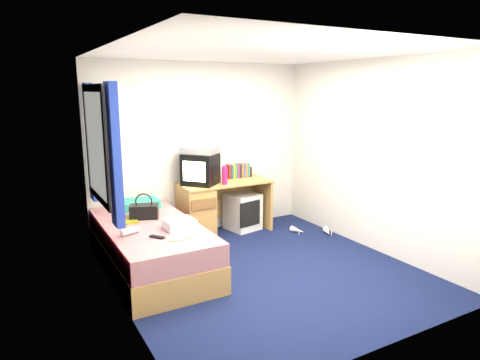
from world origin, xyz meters
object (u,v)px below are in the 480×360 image
water_bottle (130,231)px  vcr (200,150)px  desk (207,208)px  white_heels (313,231)px  crt_tv (200,169)px  aerosol_can (216,175)px  picture_frame (250,171)px  colour_swatch_fan (179,239)px  pillow (138,204)px  pink_water_bottle (225,176)px  towel (180,224)px  remote_control (157,237)px  magazine (128,221)px  handbag (144,211)px  storage_cube (243,211)px  bed (151,247)px

water_bottle → vcr: bearing=38.4°
desk → white_heels: size_ratio=2.60×
crt_tv → aerosol_can: crt_tv is taller
picture_frame → colour_swatch_fan: (-1.75, -1.56, -0.27)m
pillow → pink_water_bottle: 1.21m
towel → colour_swatch_fan: bearing=-112.9°
remote_control → white_heels: 2.58m
crt_tv → colour_swatch_fan: bearing=-73.1°
pink_water_bottle → aerosol_can: size_ratio=1.38×
desk → magazine: (-1.24, -0.52, 0.14)m
pillow → remote_control: bearing=-97.2°
desk → vcr: (-0.08, 0.00, 0.81)m
aerosol_can → handbag: aerosol_can is taller
desk → aerosol_can: 0.47m
storage_cube → picture_frame: 0.62m
desk → remote_control: 1.67m
pink_water_bottle → white_heels: bearing=-24.2°
bed → towel: size_ratio=6.42×
pillow → vcr: bearing=2.9°
picture_frame → magazine: picture_frame is taller
towel → white_heels: towel is taller
storage_cube → remote_control: 2.13m
towel → remote_control: towel is taller
aerosol_can → water_bottle: aerosol_can is taller
storage_cube → colour_swatch_fan: size_ratio=2.42×
bed → magazine: magazine is taller
bed → crt_tv: crt_tv is taller
picture_frame → water_bottle: (-2.13, -1.16, -0.24)m
crt_tv → magazine: bearing=-106.8°
crt_tv → remote_control: bearing=-81.3°
pillow → handbag: (-0.06, -0.46, 0.03)m
pink_water_bottle → colour_swatch_fan: size_ratio=1.06×
bed → water_bottle: size_ratio=10.00×
pink_water_bottle → aerosol_can: pink_water_bottle is taller
storage_cube → water_bottle: bearing=-163.4°
storage_cube → aerosol_can: 0.70m
water_bottle → colour_swatch_fan: water_bottle is taller
water_bottle → crt_tv: bearing=38.4°
desk → white_heels: (1.34, -0.68, -0.37)m
bed → aerosol_can: size_ratio=11.75×
water_bottle → white_heels: (2.68, 0.31, -0.54)m
desk → remote_control: size_ratio=8.12×
crt_tv → picture_frame: size_ratio=4.17×
aerosol_can → water_bottle: size_ratio=0.85×
storage_cube → vcr: (-0.66, -0.00, 0.95)m
water_bottle → white_heels: size_ratio=0.40×
bed → aerosol_can: aerosol_can is taller
pink_water_bottle → magazine: (-1.44, -0.36, -0.32)m
desk → picture_frame: 0.91m
handbag → magazine: bearing=-151.1°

